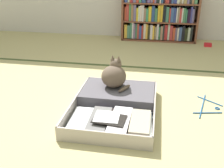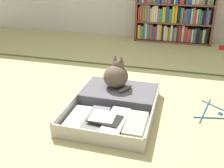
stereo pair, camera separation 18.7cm
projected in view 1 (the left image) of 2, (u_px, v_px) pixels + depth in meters
name	position (u px, v px, depth m)	size (l,w,h in m)	color
ground_plane	(105.00, 108.00, 2.22)	(10.00, 10.00, 0.00)	tan
tatami_border	(122.00, 66.00, 3.11)	(4.80, 0.05, 0.00)	#3F4D26
bookshelf	(159.00, 13.00, 4.00)	(1.14, 0.26, 0.86)	brown
open_suitcase	(116.00, 104.00, 2.18)	(0.66, 0.88, 0.11)	#BEB1A6
black_cat	(114.00, 75.00, 2.31)	(0.29, 0.27, 0.28)	brown
clothes_hanger	(207.00, 106.00, 2.23)	(0.27, 0.42, 0.01)	#235A98
small_red_pouch	(208.00, 45.00, 3.84)	(0.10, 0.07, 0.05)	red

